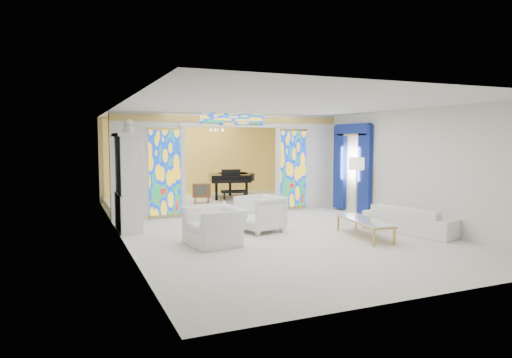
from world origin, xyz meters
name	(u,v)px	position (x,y,z in m)	size (l,w,h in m)	color
floor	(258,225)	(0.00, 0.00, 0.00)	(12.00, 12.00, 0.00)	silver
ceiling	(258,109)	(0.00, 0.00, 3.00)	(7.00, 12.00, 0.02)	silver
wall_back	(196,159)	(0.00, 6.00, 1.50)	(7.00, 0.02, 3.00)	silver
wall_front	(428,192)	(0.00, -6.00, 1.50)	(7.00, 0.02, 3.00)	silver
wall_left	(118,171)	(-3.50, 0.00, 1.50)	(0.02, 12.00, 3.00)	silver
wall_right	(369,165)	(3.50, 0.00, 1.50)	(0.02, 12.00, 3.00)	silver
partition_wall	(232,159)	(0.00, 2.00, 1.65)	(7.00, 0.22, 3.00)	silver
stained_glass_left	(165,173)	(-2.03, 1.89, 1.30)	(0.90, 0.04, 2.40)	gold
stained_glass_right	(293,169)	(2.03, 1.89, 1.30)	(0.90, 0.04, 2.40)	gold
stained_glass_transom	(233,119)	(0.00, 1.89, 2.82)	(2.00, 0.04, 0.34)	gold
alcove_platform	(211,202)	(0.00, 4.10, 0.09)	(6.80, 3.80, 0.18)	silver
gold_curtain_back	(196,159)	(0.00, 5.88, 1.50)	(6.70, 0.10, 2.90)	#FFD658
chandelier	(217,130)	(0.20, 4.00, 2.55)	(0.48, 0.48, 0.30)	gold
blue_drapes	(352,161)	(3.40, 0.70, 1.58)	(0.14, 1.85, 2.65)	navy
china_cabinet	(128,183)	(-3.22, 0.60, 1.17)	(0.56, 1.46, 2.72)	silver
armchair_left	(215,226)	(-1.73, -1.71, 0.39)	(1.21, 1.05, 0.78)	silver
armchair_right	(260,214)	(-0.31, -0.84, 0.44)	(0.94, 0.97, 0.88)	silver
sofa	(411,220)	(2.95, -2.41, 0.32)	(2.21, 0.87, 0.65)	white
side_table	(224,218)	(-1.28, -0.99, 0.43)	(0.69, 0.69, 0.65)	silver
vase	(224,204)	(-1.28, -0.99, 0.75)	(0.18, 0.18, 0.19)	white
coffee_table	(364,221)	(1.62, -2.38, 0.38)	(0.84, 1.93, 0.42)	white
floor_lamp	(357,167)	(2.86, -0.31, 1.48)	(0.56, 0.56, 1.73)	gold
grand_piano	(233,178)	(0.87, 4.29, 0.88)	(2.00, 2.69, 1.03)	black
tv_console	(202,190)	(-0.57, 3.26, 0.59)	(0.65, 0.55, 0.63)	brown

